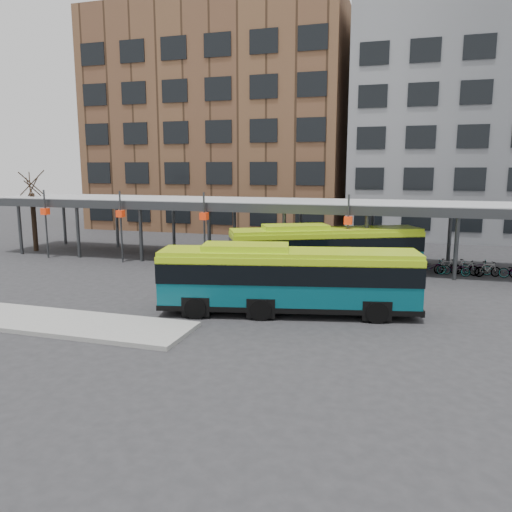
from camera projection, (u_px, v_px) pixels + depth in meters
The scene contains 9 objects.
ground at pixel (183, 313), 21.99m from camera, with size 120.00×120.00×0.00m, color #28282B.
boarding_island at pixel (31, 319), 20.72m from camera, with size 14.00×3.00×0.18m, color gray.
canopy at pixel (263, 204), 33.45m from camera, with size 40.00×6.53×4.80m.
tree at pixel (34, 219), 38.02m from camera, with size 1.64×1.64×5.60m.
building_brick at pixel (223, 123), 53.08m from camera, with size 26.00×14.00×22.00m, color brown.
building_grey at pixel (488, 127), 45.82m from camera, with size 24.00×14.00×20.00m, color slate.
bus_front at pixel (287, 278), 21.64m from camera, with size 11.35×4.66×3.06m.
bus_rear at pixel (325, 249), 29.20m from camera, with size 11.07×7.06×3.08m.
bike_rack at pixel (487, 269), 29.15m from camera, with size 8.53×1.62×1.03m.
Camera 1 is at (9.24, -19.36, 6.30)m, focal length 35.00 mm.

